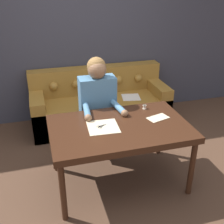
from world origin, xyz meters
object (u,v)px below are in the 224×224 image
(person, at_px, (98,107))
(scissors, at_px, (103,126))
(couch, at_px, (100,104))
(thread_spool, at_px, (144,107))
(dining_table, at_px, (120,131))

(person, xyz_separation_m, scissors, (-0.08, -0.59, 0.05))
(couch, distance_m, scissors, 1.51)
(couch, relative_size, thread_spool, 46.21)
(couch, relative_size, scissors, 10.07)
(person, bearing_deg, thread_spool, -32.36)
(thread_spool, bearing_deg, person, 147.64)
(couch, xyz_separation_m, thread_spool, (0.28, -1.14, 0.44))
(couch, distance_m, thread_spool, 1.26)
(dining_table, distance_m, couch, 1.51)
(couch, height_order, thread_spool, couch)
(person, distance_m, scissors, 0.60)
(dining_table, bearing_deg, couch, 85.09)
(thread_spool, bearing_deg, couch, 103.62)
(scissors, distance_m, thread_spool, 0.64)
(dining_table, distance_m, person, 0.64)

